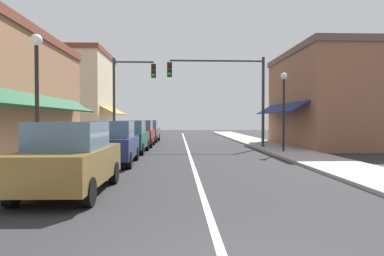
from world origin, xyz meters
The scene contains 15 objects.
ground_plane centered at (0.00, 18.00, 0.00)m, with size 80.00×80.00×0.00m, color #28282B.
sidewalk_left centered at (-5.50, 18.00, 0.06)m, with size 2.60×56.00×0.12m, color #A39E99.
sidewalk_right centered at (5.50, 18.00, 0.06)m, with size 2.60×56.00×0.12m, color #A39E99.
lane_center_stripe centered at (0.00, 18.00, 0.00)m, with size 0.14×52.00×0.01m, color silver.
storefront_right_block centered at (9.42, 20.00, 3.21)m, with size 6.57×10.20×6.42m.
storefront_far_left centered at (-8.81, 28.00, 3.87)m, with size 5.34×8.20×7.72m.
parked_car_nearest_left centered at (-3.23, 5.05, 0.88)m, with size 1.83×4.12×1.77m.
parked_car_second_left centered at (-3.22, 10.74, 0.88)m, with size 1.85×4.13×1.77m.
parked_car_third_left centered at (-3.21, 15.66, 0.88)m, with size 1.83×4.13×1.77m.
parked_car_far_left centered at (-3.13, 20.29, 0.88)m, with size 1.79×4.10×1.77m.
parked_car_distant_left centered at (-3.06, 25.39, 0.88)m, with size 1.85×4.13×1.77m.
traffic_signal_mast_arm centered at (2.65, 18.56, 4.01)m, with size 6.15×0.50×5.77m.
traffic_signal_left_corner centered at (-3.91, 19.79, 3.83)m, with size 2.85×0.50×5.86m.
street_lamp_left_near centered at (-4.91, 7.33, 3.02)m, with size 0.36×0.36×4.43m.
street_lamp_right_mid centered at (5.06, 15.06, 2.95)m, with size 0.36×0.36×4.32m.
Camera 1 is at (-0.59, -3.74, 1.82)m, focal length 33.27 mm.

